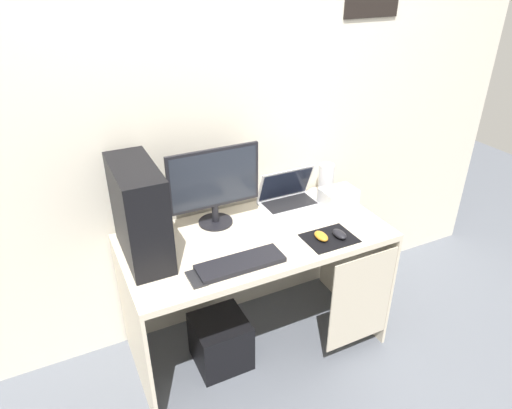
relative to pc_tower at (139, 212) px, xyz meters
name	(u,v)px	position (x,y,z in m)	size (l,w,h in m)	color
ground_plane	(256,342)	(0.56, -0.08, -1.00)	(8.00, 8.00, 0.00)	slate
wall_back	(225,115)	(0.56, 0.30, 0.30)	(4.00, 0.05, 2.60)	beige
desk	(260,260)	(0.58, -0.09, -0.39)	(1.38, 0.68, 0.77)	beige
pc_tower	(139,212)	(0.00, 0.00, 0.00)	(0.19, 0.45, 0.47)	black
monitor	(214,185)	(0.42, 0.12, 0.00)	(0.50, 0.19, 0.43)	black
laptop	(289,198)	(0.88, 0.13, -0.19)	(0.34, 0.23, 0.22)	silver
speaker	(326,179)	(1.15, 0.17, -0.14)	(0.09, 0.09, 0.19)	silver
projector	(338,197)	(1.13, 0.01, -0.18)	(0.20, 0.14, 0.10)	white
keyboard	(240,263)	(0.38, -0.29, -0.22)	(0.42, 0.14, 0.02)	black
mousepad	(329,238)	(0.89, -0.28, -0.23)	(0.26, 0.20, 0.01)	black
mouse_left	(321,236)	(0.84, -0.27, -0.21)	(0.06, 0.10, 0.03)	orange
mouse_right	(339,234)	(0.94, -0.29, -0.21)	(0.06, 0.10, 0.03)	black
cell_phone	(196,279)	(0.16, -0.30, -0.23)	(0.07, 0.13, 0.01)	#232326
subwoofer	(221,341)	(0.32, -0.11, -0.85)	(0.29, 0.29, 0.29)	black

